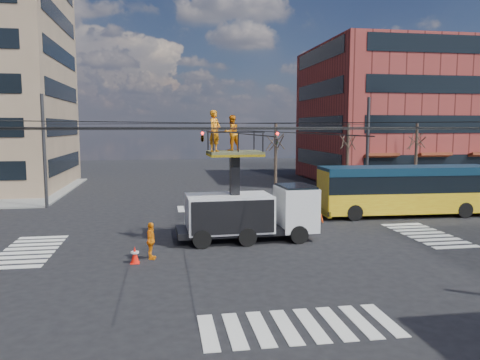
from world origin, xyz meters
name	(u,v)px	position (x,y,z in m)	size (l,w,h in m)	color
ground	(242,242)	(0.00, 0.00, 0.00)	(120.00, 120.00, 0.00)	black
sidewalk_ne	(412,183)	(21.00, 21.00, 0.06)	(18.00, 18.00, 0.12)	slate
crosswalks	(242,242)	(0.00, 0.00, 0.01)	(22.40, 22.40, 0.02)	silver
building_ne	(408,115)	(21.98, 23.98, 7.00)	(20.06, 16.06, 14.00)	maroon
overhead_network	(239,156)	(-0.07, 0.40, 4.29)	(24.24, 24.24, 8.00)	#2D2D30
tree_a	(276,141)	(5.00, 13.50, 4.63)	(2.00, 2.00, 6.00)	#382B21
tree_b	(348,140)	(11.00, 13.50, 4.63)	(2.00, 2.00, 6.00)	#382B21
tree_c	(417,140)	(17.00, 13.50, 4.63)	(2.00, 2.00, 6.00)	#382B21
utility_truck	(250,200)	(0.50, 0.38, 2.08)	(7.07, 2.84, 6.52)	black
city_bus	(406,189)	(11.63, 5.20, 1.72)	(11.27, 2.99, 3.20)	gold
traffic_cone	(135,255)	(-5.04, -2.82, 0.36)	(0.36, 0.36, 0.73)	#FF180A
worker_ground	(151,241)	(-4.37, -2.31, 0.81)	(0.95, 0.40, 1.62)	orange
flagger	(315,216)	(4.43, 1.81, 0.82)	(1.06, 0.61, 1.64)	red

